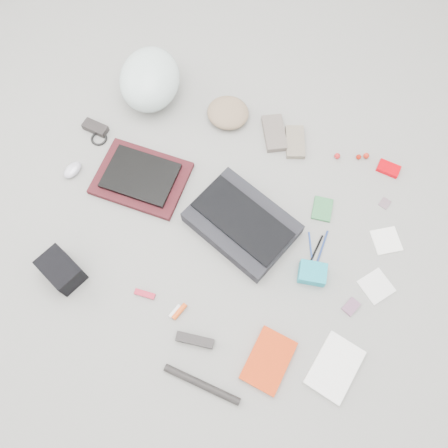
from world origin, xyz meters
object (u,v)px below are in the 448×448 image
(camera_bag, at_px, (61,270))
(book_red, at_px, (269,360))
(messenger_bag, at_px, (242,223))
(accordion_wallet, at_px, (312,273))
(laptop, at_px, (140,176))
(bike_helmet, at_px, (150,79))

(camera_bag, distance_m, book_red, 0.94)
(messenger_bag, distance_m, book_red, 0.59)
(accordion_wallet, bearing_deg, messenger_bag, 153.49)
(laptop, height_order, camera_bag, camera_bag)
(bike_helmet, bearing_deg, book_red, -61.65)
(book_red, bearing_deg, messenger_bag, 127.29)
(messenger_bag, relative_size, camera_bag, 2.58)
(messenger_bag, distance_m, camera_bag, 0.80)
(messenger_bag, xyz_separation_m, book_red, (0.29, -0.51, -0.03))
(messenger_bag, relative_size, book_red, 1.94)
(messenger_bag, relative_size, accordion_wallet, 3.89)
(messenger_bag, xyz_separation_m, camera_bag, (-0.64, -0.47, 0.02))
(bike_helmet, relative_size, book_red, 1.61)
(bike_helmet, height_order, book_red, bike_helmet)
(camera_bag, xyz_separation_m, accordion_wallet, (1.00, 0.36, -0.03))
(laptop, distance_m, camera_bag, 0.55)
(camera_bag, bearing_deg, accordion_wallet, 43.50)
(laptop, xyz_separation_m, book_red, (0.82, -0.57, -0.03))
(book_red, distance_m, accordion_wallet, 0.41)
(laptop, xyz_separation_m, camera_bag, (-0.12, -0.53, 0.02))
(laptop, bearing_deg, camera_bag, -103.04)
(accordion_wallet, bearing_deg, laptop, 159.55)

